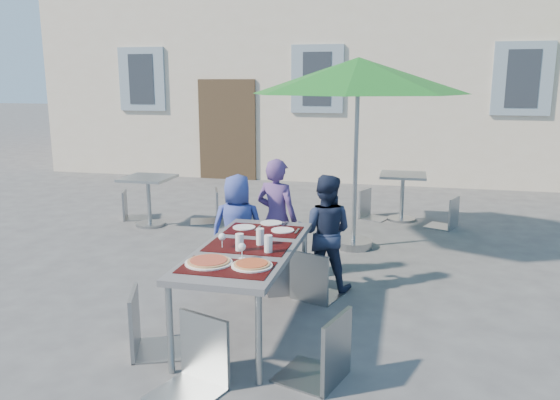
% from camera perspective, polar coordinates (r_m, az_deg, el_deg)
% --- Properties ---
extents(ground, '(90.00, 90.00, 0.00)m').
position_cam_1_polar(ground, '(4.97, -11.27, -13.49)').
color(ground, '#444446').
rests_on(ground, ground).
extents(dining_table, '(0.80, 1.85, 0.76)m').
position_cam_1_polar(dining_table, '(4.73, -3.44, -5.55)').
color(dining_table, '#404145').
rests_on(dining_table, ground).
extents(pizza_near_left, '(0.37, 0.37, 0.03)m').
position_cam_1_polar(pizza_near_left, '(4.31, -7.47, -6.40)').
color(pizza_near_left, white).
rests_on(pizza_near_left, dining_table).
extents(pizza_near_right, '(0.32, 0.32, 0.03)m').
position_cam_1_polar(pizza_near_right, '(4.21, -2.96, -6.75)').
color(pizza_near_right, white).
rests_on(pizza_near_right, dining_table).
extents(glassware, '(0.48, 0.46, 0.15)m').
position_cam_1_polar(glassware, '(4.60, -3.03, -4.33)').
color(glassware, silver).
rests_on(glassware, dining_table).
extents(place_settings, '(0.65, 0.46, 0.01)m').
position_cam_1_polar(place_settings, '(5.32, -1.44, -2.80)').
color(place_settings, white).
rests_on(place_settings, dining_table).
extents(child_0, '(0.65, 0.49, 1.18)m').
position_cam_1_polar(child_0, '(5.91, -4.44, -2.99)').
color(child_0, '#354493').
rests_on(child_0, ground).
extents(child_1, '(0.56, 0.44, 1.34)m').
position_cam_1_polar(child_1, '(6.00, -0.35, -1.97)').
color(child_1, '#553A76').
rests_on(child_1, ground).
extents(child_2, '(0.60, 0.36, 1.22)m').
position_cam_1_polar(child_2, '(5.69, 4.71, -3.40)').
color(child_2, '#1C243E').
rests_on(child_2, ground).
extents(chair_0, '(0.43, 0.43, 0.93)m').
position_cam_1_polar(chair_0, '(5.66, -4.97, -4.18)').
color(chair_0, gray).
rests_on(chair_0, ground).
extents(chair_1, '(0.50, 0.50, 0.85)m').
position_cam_1_polar(chair_1, '(5.57, 0.49, -4.96)').
color(chair_1, gray).
rests_on(chair_1, ground).
extents(chair_2, '(0.55, 0.55, 0.97)m').
position_cam_1_polar(chair_2, '(5.40, 3.61, -4.74)').
color(chair_2, gray).
rests_on(chair_2, ground).
extents(chair_3, '(0.56, 0.56, 0.98)m').
position_cam_1_polar(chair_3, '(4.49, -13.87, -8.56)').
color(chair_3, gray).
rests_on(chair_3, ground).
extents(chair_4, '(0.56, 0.56, 1.00)m').
position_cam_1_polar(chair_4, '(3.95, 4.65, -10.92)').
color(chair_4, gray).
rests_on(chair_4, ground).
extents(chair_5, '(0.56, 0.57, 0.99)m').
position_cam_1_polar(chair_5, '(3.89, -9.05, -11.47)').
color(chair_5, '#91989C').
rests_on(chair_5, ground).
extents(patio_umbrella, '(2.72, 2.72, 2.44)m').
position_cam_1_polar(patio_umbrella, '(6.99, 8.17, 12.60)').
color(patio_umbrella, '#93979A').
rests_on(patio_umbrella, ground).
extents(cafe_table_0, '(0.70, 0.70, 0.75)m').
position_cam_1_polar(cafe_table_0, '(8.43, -13.58, 0.80)').
color(cafe_table_0, '#93979A').
rests_on(cafe_table_0, ground).
extents(bg_chair_l_0, '(0.50, 0.50, 0.87)m').
position_cam_1_polar(bg_chair_l_0, '(8.96, -15.42, 1.27)').
color(bg_chair_l_0, gray).
rests_on(bg_chair_l_0, ground).
extents(bg_chair_r_0, '(0.56, 0.55, 0.96)m').
position_cam_1_polar(bg_chair_r_0, '(8.48, -7.34, 1.42)').
color(bg_chair_r_0, gray).
rests_on(bg_chair_r_0, ground).
extents(cafe_table_1, '(0.69, 0.69, 0.74)m').
position_cam_1_polar(cafe_table_1, '(8.73, 12.68, 1.14)').
color(cafe_table_1, '#93979A').
rests_on(cafe_table_1, ground).
extents(bg_chair_l_1, '(0.51, 0.51, 0.87)m').
position_cam_1_polar(bg_chair_l_1, '(8.79, 9.47, 1.35)').
color(bg_chair_l_1, gray).
rests_on(bg_chair_l_1, ground).
extents(bg_chair_r_1, '(0.52, 0.52, 0.90)m').
position_cam_1_polar(bg_chair_r_1, '(8.45, 17.22, 0.64)').
color(bg_chair_r_1, '#92999D').
rests_on(bg_chair_r_1, ground).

